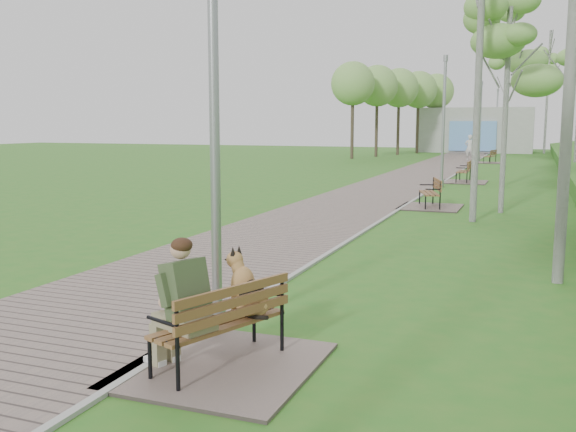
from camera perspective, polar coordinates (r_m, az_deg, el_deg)
name	(u,v)px	position (r m, az deg, el deg)	size (l,w,h in m)	color
ground	(298,274)	(11.30, 0.92, -5.14)	(120.00, 120.00, 0.00)	#2C6E20
walkway	(415,176)	(32.40, 11.22, 3.49)	(3.50, 67.00, 0.04)	#73625D
kerb	(451,177)	(32.15, 14.30, 3.37)	(0.10, 67.00, 0.05)	#999993
building_north	(475,130)	(61.52, 16.32, 7.34)	(10.00, 5.20, 4.00)	#9E9E99
bench_main	(213,326)	(6.99, -6.70, -9.65)	(1.93, 2.14, 1.68)	#73625D
bench_second	(429,201)	(20.48, 12.46, 1.30)	(1.83, 2.04, 1.13)	#73625D
bench_third	(463,177)	(29.68, 15.32, 3.33)	(1.95, 2.16, 1.20)	#73625D
bench_far	(490,160)	(44.73, 17.50, 4.77)	(1.77, 1.97, 1.09)	#73625D
lamp_post_near	(215,133)	(7.84, -6.54, 7.34)	(0.21, 0.21, 5.35)	gray
lamp_post_second	(443,126)	(27.09, 13.64, 7.75)	(0.21, 0.21, 5.33)	gray
lamp_post_third	(480,124)	(46.21, 16.70, 7.82)	(0.21, 0.21, 5.45)	gray
lamp_post_far	(497,123)	(61.67, 18.04, 7.89)	(0.22, 0.22, 5.71)	gray
pedestrian_near	(470,148)	(47.04, 15.84, 5.86)	(0.66, 0.44, 1.82)	silver
birch_near_a	(509,46)	(19.85, 19.01, 14.13)	(2.24, 2.24, 6.11)	silver
birch_mid_c	(509,34)	(28.59, 19.09, 15.04)	(2.71, 2.71, 7.92)	silver
birch_far_b	(509,57)	(40.69, 19.05, 13.20)	(2.39, 2.39, 8.20)	silver
birch_distant_b	(550,53)	(60.77, 22.23, 13.24)	(2.87, 2.87, 10.87)	silver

